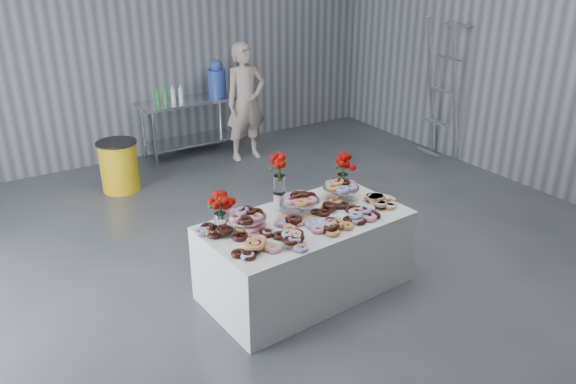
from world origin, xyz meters
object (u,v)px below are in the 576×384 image
at_px(display_table, 306,255).
at_px(trash_barrel, 119,166).
at_px(person, 246,102).
at_px(prep_table, 189,118).
at_px(water_jug, 217,79).
at_px(stepladder, 443,91).

bearing_deg(display_table, trash_barrel, 103.18).
relative_size(person, trash_barrel, 2.58).
bearing_deg(trash_barrel, prep_table, 28.92).
bearing_deg(water_jug, stepladder, -38.12).
distance_m(prep_table, person, 0.93).
bearing_deg(stepladder, trash_barrel, 163.12).
bearing_deg(trash_barrel, display_table, -76.82).
relative_size(water_jug, trash_barrel, 0.81).
xyz_separation_m(prep_table, water_jug, (0.50, -0.00, 0.53)).
bearing_deg(water_jug, prep_table, 180.00).
height_order(trash_barrel, stepladder, stepladder).
xyz_separation_m(display_table, prep_table, (0.56, 4.06, 0.24)).
bearing_deg(person, stepladder, -31.50).
bearing_deg(stepladder, water_jug, 141.88).
relative_size(prep_table, person, 0.85).
relative_size(prep_table, water_jug, 2.71).
height_order(prep_table, person, person).
xyz_separation_m(display_table, person, (1.27, 3.52, 0.51)).
bearing_deg(stepladder, display_table, -152.59).
relative_size(display_table, trash_barrel, 2.78).
height_order(display_table, trash_barrel, display_table).
distance_m(water_jug, trash_barrel, 2.14).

